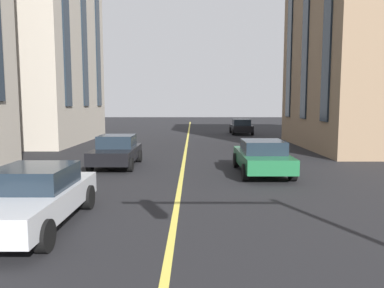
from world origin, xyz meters
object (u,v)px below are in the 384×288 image
(car_black_mid, at_px, (241,127))
(car_green_oncoming, at_px, (262,157))
(car_silver_parked_a, at_px, (32,196))
(car_black_far, at_px, (116,151))

(car_black_mid, height_order, car_green_oncoming, car_black_mid)
(car_black_mid, bearing_deg, car_green_oncoming, 175.07)
(car_black_mid, xyz_separation_m, car_silver_parked_a, (-25.83, 8.13, 0.00))
(car_silver_parked_a, bearing_deg, car_black_far, -1.65)
(car_black_mid, relative_size, car_silver_parked_a, 0.89)
(car_green_oncoming, bearing_deg, car_silver_parked_a, 134.77)
(car_silver_parked_a, distance_m, car_black_far, 8.17)
(car_silver_parked_a, bearing_deg, car_green_oncoming, -45.23)
(car_green_oncoming, bearing_deg, car_black_mid, -4.93)
(car_green_oncoming, bearing_deg, car_black_far, 74.17)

